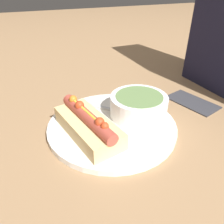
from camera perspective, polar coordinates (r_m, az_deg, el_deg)
ground_plane at (r=0.47m, az=0.00°, el=-4.18°), size 4.00×4.00×0.00m
dinner_plate at (r=0.46m, az=0.00°, el=-3.56°), size 0.27×0.27×0.01m
hot_dog at (r=0.42m, az=-6.29°, el=-3.25°), size 0.17×0.10×0.06m
soup_bowl at (r=0.48m, az=6.97°, el=1.85°), size 0.12×0.12×0.05m
spoon at (r=0.50m, az=-0.46°, el=0.88°), size 0.13×0.12×0.01m
napkin at (r=0.59m, az=20.23°, el=2.57°), size 0.14×0.10×0.01m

